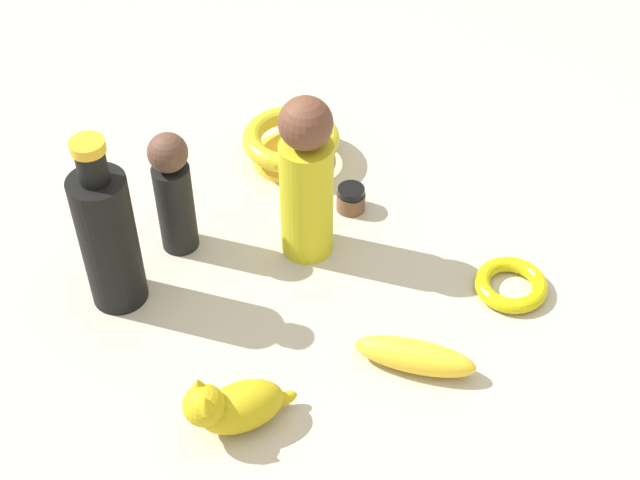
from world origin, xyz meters
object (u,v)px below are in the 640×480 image
at_px(nail_polish_jar, 351,199).
at_px(person_figure_adult, 306,179).
at_px(bottle_tall, 108,236).
at_px(cat_figurine, 232,406).
at_px(bangle, 511,285).
at_px(bowl, 291,142).
at_px(person_figure_child, 173,192).
at_px(banana, 415,356).

distance_m(nail_polish_jar, person_figure_adult, 0.15).
relative_size(person_figure_adult, bottle_tall, 0.97).
relative_size(cat_figurine, person_figure_adult, 0.47).
bearing_deg(person_figure_adult, bangle, 12.41).
relative_size(bottle_tall, bowl, 1.74).
bearing_deg(bottle_tall, person_figure_child, 84.05).
xyz_separation_m(person_figure_child, banana, (0.38, -0.04, -0.08)).
height_order(person_figure_child, cat_figurine, person_figure_child).
bearing_deg(bottle_tall, nail_polish_jar, 58.40).
xyz_separation_m(banana, bottle_tall, (-0.39, -0.08, 0.09)).
height_order(bangle, person_figure_adult, person_figure_adult).
relative_size(nail_polish_jar, person_figure_adult, 0.17).
distance_m(person_figure_adult, bowl, 0.21).
bearing_deg(bangle, bowl, 166.70).
relative_size(nail_polish_jar, bowl, 0.29).
bearing_deg(person_figure_child, bottle_tall, -95.95).
xyz_separation_m(cat_figurine, bottle_tall, (-0.24, 0.10, 0.07)).
distance_m(cat_figurine, bottle_tall, 0.27).
relative_size(bangle, banana, 0.65).
height_order(person_figure_adult, bowl, person_figure_adult).
height_order(bangle, bottle_tall, bottle_tall).
relative_size(banana, person_figure_adult, 0.60).
distance_m(bangle, person_figure_adult, 0.30).
height_order(nail_polish_jar, banana, banana).
distance_m(banana, bottle_tall, 0.41).
relative_size(person_figure_child, person_figure_adult, 0.76).
relative_size(bangle, person_figure_adult, 0.39).
bearing_deg(person_figure_child, person_figure_adult, 27.44).
xyz_separation_m(nail_polish_jar, bowl, (-0.13, 0.05, 0.02)).
xyz_separation_m(person_figure_child, cat_figurine, (0.23, -0.22, -0.06)).
bearing_deg(person_figure_adult, banana, -28.41).
bearing_deg(banana, person_figure_adult, 137.46).
bearing_deg(bangle, person_figure_adult, -167.59).
distance_m(person_figure_child, cat_figurine, 0.32).
xyz_separation_m(banana, person_figure_adult, (-0.22, 0.12, 0.10)).
bearing_deg(bottle_tall, bangle, 30.34).
height_order(nail_polish_jar, person_figure_adult, person_figure_adult).
relative_size(person_figure_child, bottle_tall, 0.74).
distance_m(nail_polish_jar, bottle_tall, 0.36).
height_order(bangle, banana, banana).
height_order(banana, person_figure_adult, person_figure_adult).
bearing_deg(bangle, person_figure_child, -161.82).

